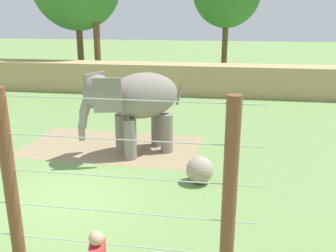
# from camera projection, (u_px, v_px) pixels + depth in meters

# --- Properties ---
(ground_plane) EXTENTS (120.00, 120.00, 0.00)m
(ground_plane) POSITION_uv_depth(u_px,v_px,m) (69.00, 196.00, 9.91)
(ground_plane) COLOR #6B8E4C
(dirt_patch) EXTENTS (6.43, 3.65, 0.01)m
(dirt_patch) POSITION_uv_depth(u_px,v_px,m) (113.00, 146.00, 13.66)
(dirt_patch) COLOR #937F5B
(dirt_patch) RESTS_ON ground
(embankment_wall) EXTENTS (36.00, 1.80, 1.79)m
(embankment_wall) POSITION_uv_depth(u_px,v_px,m) (161.00, 78.00, 22.66)
(embankment_wall) COLOR tan
(embankment_wall) RESTS_ON ground
(elephant) EXTENTS (3.37, 3.00, 2.86)m
(elephant) POSITION_uv_depth(u_px,v_px,m) (136.00, 100.00, 12.45)
(elephant) COLOR gray
(elephant) RESTS_ON ground
(enrichment_ball) EXTENTS (0.79, 0.79, 0.79)m
(enrichment_ball) POSITION_uv_depth(u_px,v_px,m) (200.00, 170.00, 10.63)
(enrichment_ball) COLOR gray
(enrichment_ball) RESTS_ON ground
(cable_fence) EXTENTS (9.29, 0.25, 3.49)m
(cable_fence) POSITION_uv_depth(u_px,v_px,m) (3.00, 181.00, 6.77)
(cable_fence) COLOR brown
(cable_fence) RESTS_ON ground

